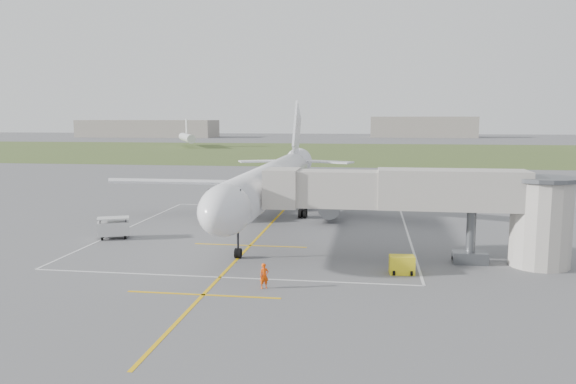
# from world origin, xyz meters

# --- Properties ---
(ground) EXTENTS (700.00, 700.00, 0.00)m
(ground) POSITION_xyz_m (0.00, 0.00, 0.00)
(ground) COLOR #505053
(ground) RESTS_ON ground
(grass_strip) EXTENTS (700.00, 120.00, 0.02)m
(grass_strip) POSITION_xyz_m (0.00, 130.00, 0.01)
(grass_strip) COLOR #455726
(grass_strip) RESTS_ON ground
(apron_markings) EXTENTS (28.20, 60.00, 0.01)m
(apron_markings) POSITION_xyz_m (0.00, -5.82, 0.01)
(apron_markings) COLOR #E7AE0D
(apron_markings) RESTS_ON ground
(airliner) EXTENTS (38.93, 46.75, 13.52)m
(airliner) POSITION_xyz_m (-0.00, 0.75, 4.39)
(airliner) COLOR silver
(airliner) RESTS_ON ground
(jet_bridge) EXTENTS (23.40, 5.00, 7.20)m
(jet_bridge) POSITION_xyz_m (15.72, -13.50, 4.74)
(jet_bridge) COLOR #B0A89F
(jet_bridge) RESTS_ON ground
(gpu_unit) EXTENTS (1.83, 1.35, 1.32)m
(gpu_unit) POSITION_xyz_m (12.67, -17.23, 0.65)
(gpu_unit) COLOR yellow
(gpu_unit) RESTS_ON ground
(baggage_cart) EXTENTS (3.27, 2.69, 1.96)m
(baggage_cart) POSITION_xyz_m (-13.14, -8.96, 1.01)
(baggage_cart) COLOR beige
(baggage_cart) RESTS_ON ground
(ramp_worker_nose) EXTENTS (0.72, 0.63, 1.67)m
(ramp_worker_nose) POSITION_xyz_m (3.57, -22.07, 0.83)
(ramp_worker_nose) COLOR #F54A07
(ramp_worker_nose) RESTS_ON ground
(ramp_worker_wing) EXTENTS (1.00, 0.94, 1.63)m
(ramp_worker_wing) POSITION_xyz_m (-6.62, -0.50, 0.81)
(ramp_worker_wing) COLOR #D66006
(ramp_worker_wing) RESTS_ON ground
(distant_hangars) EXTENTS (345.00, 49.00, 12.00)m
(distant_hangars) POSITION_xyz_m (-16.15, 265.19, 5.17)
(distant_hangars) COLOR gray
(distant_hangars) RESTS_ON ground
(distant_aircraft) EXTENTS (173.20, 49.29, 8.85)m
(distant_aircraft) POSITION_xyz_m (17.98, 163.91, 3.59)
(distant_aircraft) COLOR silver
(distant_aircraft) RESTS_ON ground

